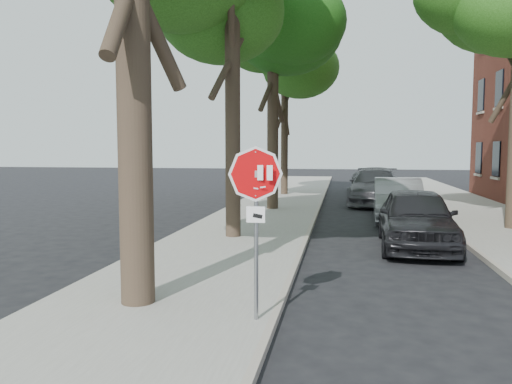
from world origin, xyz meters
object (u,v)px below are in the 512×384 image
tree_far (285,68)px  car_a (416,218)px  car_d (376,180)px  stop_sign (256,199)px  car_c (375,187)px  tree_mid_b (273,23)px  car_b (398,200)px

tree_far → car_a: bearing=-69.9°
tree_far → car_d: 8.70m
stop_sign → tree_far: (-2.02, 21.14, 5.26)m
stop_sign → car_c: size_ratio=0.44×
tree_mid_b → car_d: (5.01, 9.45, -7.21)m
tree_far → car_a: (5.26, -14.41, -6.39)m
stop_sign → tree_far: tree_far is taller
tree_mid_b → car_d: 12.91m
car_b → car_c: 5.69m
stop_sign → car_a: size_ratio=0.54×
tree_far → car_b: tree_far is taller
tree_mid_b → tree_far: 7.04m
tree_mid_b → tree_far: (-0.30, 6.99, -0.78)m
tree_mid_b → car_c: 9.12m
car_c → car_a: bearing=-82.3°
tree_mid_b → car_b: (5.02, -2.29, -7.20)m
stop_sign → car_d: 23.86m
car_a → car_d: bearing=92.3°
car_c → car_d: car_c is taller
car_c → car_d: 6.09m
tree_mid_b → car_c: size_ratio=1.75×
car_b → stop_sign: bearing=-103.0°
stop_sign → car_a: bearing=64.3°
tree_mid_b → car_a: (4.97, -7.42, -7.18)m
tree_mid_b → car_a: bearing=-56.2°
car_d → tree_mid_b: bearing=-120.9°
car_b → car_c: (-0.46, 5.67, 0.06)m
car_b → car_d: (-0.01, 11.75, -0.01)m
tree_far → car_d: (5.31, 2.47, -6.43)m
tree_far → car_b: 12.48m
car_b → tree_far: bearing=122.4°
car_c → tree_mid_b: bearing=-137.9°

